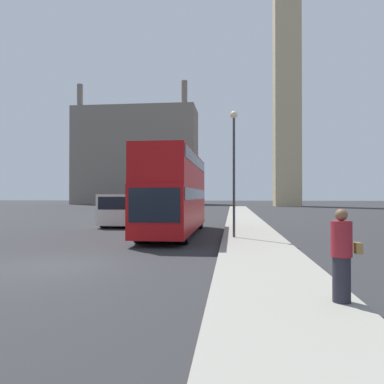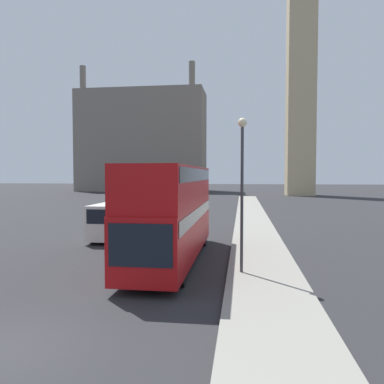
{
  "view_description": "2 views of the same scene",
  "coord_description": "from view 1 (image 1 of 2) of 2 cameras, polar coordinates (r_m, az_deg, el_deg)",
  "views": [
    {
      "loc": [
        5.49,
        -10.95,
        2.16
      ],
      "look_at": [
        3.36,
        8.68,
        2.35
      ],
      "focal_mm": 35.0,
      "sensor_mm": 36.0,
      "label": 1
    },
    {
      "loc": [
        5.57,
        -7.66,
        4.04
      ],
      "look_at": [
        2.28,
        16.73,
        2.89
      ],
      "focal_mm": 35.0,
      "sensor_mm": 36.0,
      "label": 2
    }
  ],
  "objects": [
    {
      "name": "white_van",
      "position": [
        27.38,
        -10.2,
        -2.52
      ],
      "size": [
        2.14,
        6.18,
        2.24
      ],
      "color": "silver",
      "rests_on": "ground_plane"
    },
    {
      "name": "clock_tower",
      "position": [
        85.55,
        14.22,
        22.64
      ],
      "size": [
        5.55,
        5.72,
        69.94
      ],
      "color": "tan",
      "rests_on": "ground_plane"
    },
    {
      "name": "pedestrian",
      "position": [
        7.69,
        21.88,
        -8.96
      ],
      "size": [
        0.55,
        0.39,
        1.76
      ],
      "color": "#23232D",
      "rests_on": "sidewalk_strip"
    },
    {
      "name": "building_block_distant",
      "position": [
        96.55,
        -8.45,
        5.38
      ],
      "size": [
        30.41,
        11.81,
        29.47
      ],
      "color": "slate",
      "rests_on": "ground_plane"
    },
    {
      "name": "ground_plane",
      "position": [
        12.44,
        -20.45,
        -10.51
      ],
      "size": [
        300.0,
        300.0,
        0.0
      ],
      "primitive_type": "plane",
      "color": "#28282B"
    },
    {
      "name": "sidewalk_strip",
      "position": [
        11.19,
        11.33,
        -11.27
      ],
      "size": [
        2.94,
        120.0,
        0.15
      ],
      "color": "gray",
      "rests_on": "ground_plane"
    },
    {
      "name": "red_double_decker_bus",
      "position": [
        20.63,
        -2.57,
        0.29
      ],
      "size": [
        2.45,
        11.13,
        4.4
      ],
      "color": "#A80F11",
      "rests_on": "ground_plane"
    },
    {
      "name": "street_lamp",
      "position": [
        18.28,
        6.41,
        5.63
      ],
      "size": [
        0.36,
        0.36,
        6.11
      ],
      "color": "#38383D",
      "rests_on": "sidewalk_strip"
    }
  ]
}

